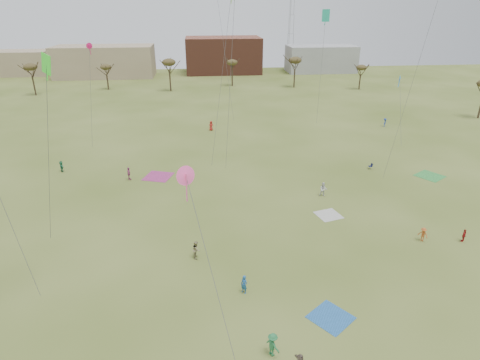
{
  "coord_description": "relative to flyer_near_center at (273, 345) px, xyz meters",
  "views": [
    {
      "loc": [
        -3.93,
        -26.66,
        22.8
      ],
      "look_at": [
        0.0,
        12.0,
        5.5
      ],
      "focal_mm": 29.78,
      "sensor_mm": 36.0,
      "label": 1
    }
  ],
  "objects": [
    {
      "name": "spectator_mid_d",
      "position": [
        -14.71,
        32.24,
        -0.01
      ],
      "size": [
        0.53,
        1.12,
        1.86
      ],
      "primitive_type": "imported",
      "rotation": [
        0.0,
        0.0,
        1.65
      ],
      "color": "#A54575",
      "rests_on": "ground"
    },
    {
      "name": "building_grey",
      "position": [
        39.57,
        124.27,
        3.56
      ],
      "size": [
        24.0,
        12.0,
        9.0
      ],
      "primitive_type": "cube",
      "color": "gray",
      "rests_on": "ground"
    },
    {
      "name": "blanket_olive",
      "position": [
        28.21,
        29.19,
        -0.93
      ],
      "size": [
        4.66,
        4.66,
        0.03
      ],
      "primitive_type": "cube",
      "rotation": [
        0.0,
        0.0,
        2.15
      ],
      "color": "green",
      "rests_on": "ground"
    },
    {
      "name": "ground",
      "position": [
        -0.43,
        6.27,
        -0.94
      ],
      "size": [
        260.0,
        260.0,
        0.0
      ],
      "primitive_type": "plane",
      "color": "#45571B",
      "rests_on": "ground"
    },
    {
      "name": "spectator_mid_e",
      "position": [
        10.95,
        24.43,
        -0.0
      ],
      "size": [
        1.06,
        0.92,
        1.87
      ],
      "primitive_type": "imported",
      "rotation": [
        0.0,
        0.0,
        6.02
      ],
      "color": "silver",
      "rests_on": "ground"
    },
    {
      "name": "flyer_far_a",
      "position": [
        -25.08,
        36.37,
        -0.12
      ],
      "size": [
        1.07,
        1.57,
        1.63
      ],
      "primitive_type": "imported",
      "rotation": [
        0.0,
        0.0,
        2.01
      ],
      "color": "#25704C",
      "rests_on": "ground"
    },
    {
      "name": "flyer_near_right",
      "position": [
        -1.25,
        6.77,
        -0.07
      ],
      "size": [
        0.74,
        0.73,
        1.73
      ],
      "primitive_type": "imported",
      "rotation": [
        0.0,
        0.0,
        5.51
      ],
      "color": "#1E538D",
      "rests_on": "ground"
    },
    {
      "name": "radio_tower",
      "position": [
        29.57,
        131.27,
        18.27
      ],
      "size": [
        1.51,
        1.72,
        41.0
      ],
      "color": "#9EA3A8",
      "rests_on": "ground"
    },
    {
      "name": "building_tan_west",
      "position": [
        -65.43,
        128.27,
        3.06
      ],
      "size": [
        20.0,
        12.0,
        8.0
      ],
      "primitive_type": "cube",
      "color": "#937F60",
      "rests_on": "ground"
    },
    {
      "name": "spectator_fore_b",
      "position": [
        -5.31,
        12.42,
        -0.03
      ],
      "size": [
        0.7,
        0.89,
        1.81
      ],
      "primitive_type": "imported",
      "rotation": [
        0.0,
        0.0,
        1.56
      ],
      "color": "#8A8258",
      "rests_on": "ground"
    },
    {
      "name": "building_tan",
      "position": [
        -35.43,
        121.27,
        4.06
      ],
      "size": [
        32.0,
        14.0,
        10.0
      ],
      "primitive_type": "cube",
      "color": "#937F60",
      "rests_on": "ground"
    },
    {
      "name": "tree_line",
      "position": [
        -3.28,
        85.39,
        6.15
      ],
      "size": [
        117.44,
        49.32,
        8.91
      ],
      "color": "#3A2B1E",
      "rests_on": "ground"
    },
    {
      "name": "kites_aloft",
      "position": [
        0.52,
        36.5,
        21.36
      ],
      "size": [
        61.94,
        62.2,
        27.08
      ],
      "color": "red",
      "rests_on": "ground"
    },
    {
      "name": "building_brick",
      "position": [
        4.57,
        126.27,
        5.06
      ],
      "size": [
        26.0,
        16.0,
        12.0
      ],
      "primitive_type": "cube",
      "color": "brown",
      "rests_on": "ground"
    },
    {
      "name": "camp_chair_right",
      "position": [
        20.71,
        32.68,
        -0.68
      ],
      "size": [
        0.6,
        0.56,
        0.87
      ],
      "rotation": [
        0.0,
        0.0,
        4.82
      ],
      "color": "#131734",
      "rests_on": "ground"
    },
    {
      "name": "blanket_cream",
      "position": [
        10.15,
        19.38,
        -0.93
      ],
      "size": [
        3.28,
        3.28,
        0.03
      ],
      "primitive_type": "cube",
      "rotation": [
        0.0,
        0.0,
        1.84
      ],
      "color": "beige",
      "rests_on": "ground"
    },
    {
      "name": "flyer_far_c",
      "position": [
        32.54,
        54.15,
        -0.09
      ],
      "size": [
        1.13,
        1.25,
        1.69
      ],
      "primitive_type": "imported",
      "rotation": [
        0.0,
        0.0,
        4.12
      ],
      "color": "navy",
      "rests_on": "ground"
    },
    {
      "name": "flyer_mid_b",
      "position": [
        18.2,
        13.0,
        -0.16
      ],
      "size": [
        1.08,
        1.15,
        1.56
      ],
      "primitive_type": "imported",
      "rotation": [
        0.0,
        0.0,
        5.38
      ],
      "color": "#B35321",
      "rests_on": "ground"
    },
    {
      "name": "spectator_fore_a",
      "position": [
        22.4,
        12.48,
        -0.22
      ],
      "size": [
        0.89,
        0.78,
        1.44
      ],
      "primitive_type": "imported",
      "rotation": [
        0.0,
        0.0,
        3.78
      ],
      "color": "#A31B1C",
      "rests_on": "ground"
    },
    {
      "name": "flyer_far_b",
      "position": [
        -2.38,
        54.98,
        -0.01
      ],
      "size": [
        1.06,
        0.88,
        1.86
      ],
      "primitive_type": "imported",
      "rotation": [
        0.0,
        0.0,
        0.37
      ],
      "color": "#A5221C",
      "rests_on": "ground"
    },
    {
      "name": "blanket_plum",
      "position": [
        -10.77,
        32.97,
        -0.93
      ],
      "size": [
        4.62,
        4.62,
        0.03
      ],
      "primitive_type": "cube",
      "rotation": [
        0.0,
        0.0,
        1.25
      ],
      "color": "#A33272",
      "rests_on": "ground"
    },
    {
      "name": "flyer_near_center",
      "position": [
        0.0,
        0.0,
        0.0
      ],
      "size": [
        1.27,
        1.39,
        1.87
      ],
      "primitive_type": "imported",
      "rotation": [
        0.0,
        0.0,
        2.19
      ],
      "color": "#236B3B",
      "rests_on": "ground"
    },
    {
      "name": "blanket_blue",
      "position": [
        5.26,
        3.12,
        -0.93
      ],
      "size": [
        4.09,
        4.09,
        0.03
      ],
      "primitive_type": "cube",
      "rotation": [
        0.0,
        0.0,
        0.66
      ],
      "color": "#2763A9",
      "rests_on": "ground"
    }
  ]
}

